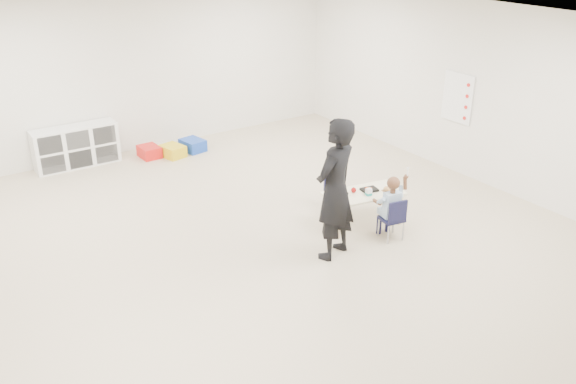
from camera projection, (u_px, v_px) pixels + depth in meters
room at (268, 146)px, 7.29m from camera, size 9.00×9.02×2.80m
table at (363, 209)px, 8.37m from camera, size 1.15×0.71×0.49m
chair_near at (392, 218)px, 8.00m from camera, size 0.33×0.31×0.59m
chair_far at (336, 194)px, 8.70m from camera, size 0.33×0.31×0.59m
child at (393, 207)px, 7.93m from camera, size 0.45×0.45×0.93m
lunch_tray_near at (369, 190)px, 8.32m from camera, size 0.24×0.19×0.03m
lunch_tray_far at (338, 193)px, 8.22m from camera, size 0.24×0.19×0.03m
milk_carton at (369, 192)px, 8.16m from camera, size 0.08×0.08×0.10m
bread_roll at (387, 189)px, 8.30m from camera, size 0.09×0.09×0.07m
apple_near at (354, 190)px, 8.26m from camera, size 0.07×0.07×0.07m
apple_far at (329, 198)px, 8.03m from camera, size 0.07×0.07×0.07m
cubby_shelf at (76, 146)px, 10.36m from camera, size 1.40×0.40×0.70m
rules_poster at (458, 98)px, 9.83m from camera, size 0.02×0.60×0.80m
adult at (335, 190)px, 7.36m from camera, size 0.77×0.63×1.80m
bin_red at (149, 152)px, 10.83m from camera, size 0.34×0.43×0.20m
bin_yellow at (173, 151)px, 10.85m from camera, size 0.41×0.48×0.21m
bin_blue at (193, 145)px, 11.13m from camera, size 0.41×0.49×0.21m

